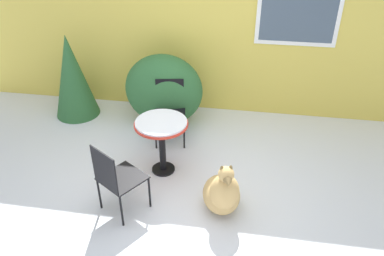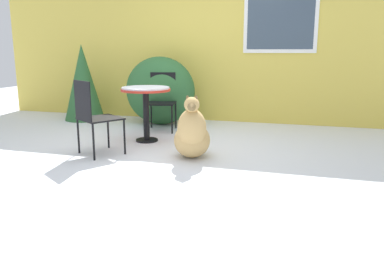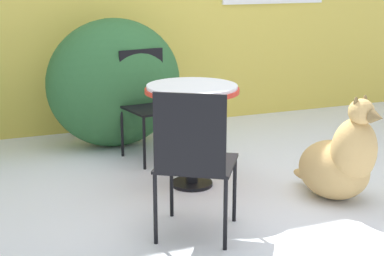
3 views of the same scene
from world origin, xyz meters
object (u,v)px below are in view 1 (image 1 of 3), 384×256
at_px(dog, 222,193).
at_px(patio_table, 161,131).
at_px(patio_chair_near_table, 170,109).
at_px(patio_chair_far_side, 116,177).

bearing_deg(dog, patio_table, 127.57).
distance_m(patio_chair_near_table, patio_chair_far_side, 1.64).
relative_size(patio_chair_far_side, dog, 1.19).
relative_size(patio_table, patio_chair_far_side, 0.84).
distance_m(patio_chair_near_table, dog, 1.71).
bearing_deg(dog, patio_chair_near_table, 107.12).
xyz_separation_m(patio_table, dog, (0.84, -0.64, -0.34)).
xyz_separation_m(patio_chair_far_side, dog, (1.16, 0.19, -0.22)).
height_order(patio_chair_far_side, dog, patio_chair_far_side).
bearing_deg(patio_chair_far_side, patio_chair_near_table, -65.70).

